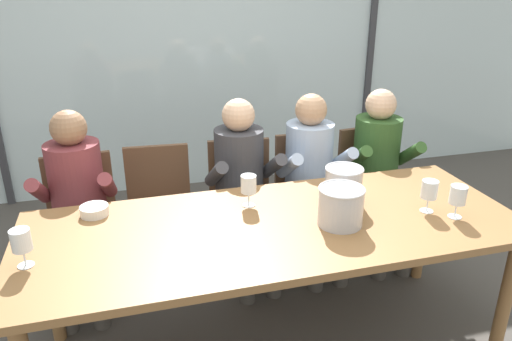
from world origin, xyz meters
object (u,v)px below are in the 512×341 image
(ice_bucket_secondary, at_px, (343,185))
(wine_glass_by_left_taster, at_px, (458,196))
(chair_near_window_right, at_px, (369,179))
(person_olive_shirt, at_px, (380,165))
(dining_table, at_px, (274,236))
(person_pale_blue_shirt, at_px, (313,172))
(chair_center, at_px, (241,196))
(chair_near_curtain, at_px, (83,215))
(chair_right_of_center, at_px, (307,188))
(ice_bucket_primary, at_px, (341,206))
(chair_left_of_center, at_px, (160,204))
(person_charcoal_jacket, at_px, (243,180))
(wine_glass_by_right_taster, at_px, (249,185))
(person_maroon_top, at_px, (77,198))
(wine_glass_near_bucket, at_px, (21,242))
(tasting_bowl, at_px, (94,210))
(wine_glass_center_pour, at_px, (429,191))

(ice_bucket_secondary, distance_m, wine_glass_by_left_taster, 0.58)
(chair_near_window_right, relative_size, person_olive_shirt, 0.74)
(dining_table, height_order, person_pale_blue_shirt, person_pale_blue_shirt)
(dining_table, bearing_deg, chair_center, 87.32)
(chair_near_curtain, bearing_deg, wine_glass_by_left_taster, -32.24)
(chair_right_of_center, relative_size, ice_bucket_primary, 3.86)
(chair_left_of_center, xyz_separation_m, person_pale_blue_shirt, (1.02, -0.15, 0.17))
(person_charcoal_jacket, relative_size, ice_bucket_secondary, 5.83)
(chair_near_window_right, bearing_deg, chair_right_of_center, 176.91)
(chair_center, distance_m, wine_glass_by_right_taster, 0.75)
(chair_left_of_center, bearing_deg, chair_near_window_right, 4.30)
(chair_near_curtain, bearing_deg, person_charcoal_jacket, -9.86)
(person_maroon_top, relative_size, person_pale_blue_shirt, 1.00)
(wine_glass_near_bucket, bearing_deg, wine_glass_by_left_taster, -2.94)
(person_charcoal_jacket, relative_size, wine_glass_by_right_taster, 6.96)
(person_maroon_top, xyz_separation_m, ice_bucket_primary, (1.31, -0.84, 0.18))
(dining_table, bearing_deg, person_charcoal_jacket, 88.10)
(person_maroon_top, distance_m, person_pale_blue_shirt, 1.50)
(person_pale_blue_shirt, bearing_deg, dining_table, -125.79)
(chair_center, xyz_separation_m, chair_near_window_right, (0.98, 0.03, 0.00))
(person_pale_blue_shirt, distance_m, wine_glass_by_right_taster, 0.80)
(chair_left_of_center, relative_size, person_maroon_top, 0.74)
(chair_near_curtain, distance_m, wine_glass_near_bucket, 1.02)
(chair_center, bearing_deg, person_olive_shirt, -1.25)
(dining_table, distance_m, chair_right_of_center, 1.04)
(ice_bucket_primary, height_order, tasting_bowl, ice_bucket_primary)
(person_olive_shirt, height_order, wine_glass_center_pour, person_olive_shirt)
(wine_glass_center_pour, bearing_deg, dining_table, 174.07)
(ice_bucket_secondary, relative_size, wine_glass_by_right_taster, 1.19)
(chair_left_of_center, xyz_separation_m, ice_bucket_secondary, (0.93, -0.78, 0.35))
(chair_near_curtain, bearing_deg, tasting_bowl, -80.86)
(person_olive_shirt, relative_size, wine_glass_by_right_taster, 6.96)
(chair_right_of_center, distance_m, chair_near_window_right, 0.50)
(chair_right_of_center, bearing_deg, person_olive_shirt, -13.19)
(wine_glass_by_right_taster, bearing_deg, person_charcoal_jacket, 79.26)
(dining_table, distance_m, ice_bucket_primary, 0.37)
(chair_left_of_center, relative_size, ice_bucket_secondary, 4.29)
(dining_table, height_order, wine_glass_center_pour, wine_glass_center_pour)
(person_pale_blue_shirt, xyz_separation_m, person_olive_shirt, (0.50, 0.00, 0.00))
(person_olive_shirt, bearing_deg, wine_glass_by_right_taster, -150.05)
(person_maroon_top, distance_m, tasting_bowl, 0.44)
(ice_bucket_secondary, bearing_deg, tasting_bowl, 170.49)
(chair_right_of_center, xyz_separation_m, wine_glass_center_pour, (0.29, -0.97, 0.37))
(chair_near_curtain, relative_size, person_maroon_top, 0.74)
(chair_left_of_center, bearing_deg, ice_bucket_secondary, -35.74)
(person_olive_shirt, bearing_deg, chair_near_window_right, 88.25)
(chair_left_of_center, relative_size, tasting_bowl, 6.15)
(chair_near_window_right, bearing_deg, person_pale_blue_shirt, -169.08)
(person_charcoal_jacket, bearing_deg, chair_left_of_center, 159.71)
(chair_center, height_order, tasting_bowl, chair_center)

